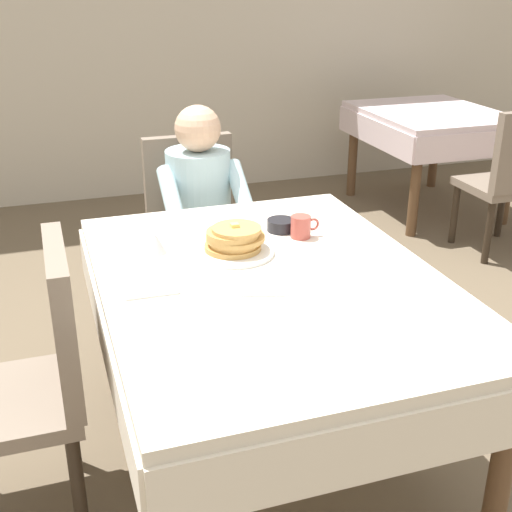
{
  "coord_description": "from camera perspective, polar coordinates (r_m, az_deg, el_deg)",
  "views": [
    {
      "loc": [
        -0.68,
        -1.9,
        1.68
      ],
      "look_at": [
        -0.03,
        0.07,
        0.79
      ],
      "focal_mm": 47.26,
      "sensor_mm": 36.0,
      "label": 1
    }
  ],
  "objects": [
    {
      "name": "chair_diner",
      "position": [
        3.35,
        -5.24,
        3.06
      ],
      "size": [
        0.44,
        0.45,
        0.93
      ],
      "rotation": [
        0.0,
        0.0,
        3.14
      ],
      "color": "#7A6B5B",
      "rests_on": "ground"
    },
    {
      "name": "spoon_near_edge",
      "position": [
        2.09,
        0.75,
        -3.34
      ],
      "size": [
        0.15,
        0.06,
        0.0
      ],
      "primitive_type": "cube",
      "rotation": [
        0.0,
        0.0,
        -0.28
      ],
      "color": "silver",
      "rests_on": "dining_table_main"
    },
    {
      "name": "cup_coffee",
      "position": [
        2.54,
        3.85,
        2.49
      ],
      "size": [
        0.11,
        0.08,
        0.08
      ],
      "color": "#B24C42",
      "rests_on": "dining_table_main"
    },
    {
      "name": "dining_table_main",
      "position": [
        2.27,
        1.2,
        -3.78
      ],
      "size": [
        1.12,
        1.52,
        0.74
      ],
      "color": "silver",
      "rests_on": "ground"
    },
    {
      "name": "bowl_butter",
      "position": [
        2.61,
        2.15,
        2.63
      ],
      "size": [
        0.11,
        0.11,
        0.04
      ],
      "primitive_type": "cylinder",
      "color": "black",
      "rests_on": "dining_table_main"
    },
    {
      "name": "plate_breakfast",
      "position": [
        2.4,
        -1.79,
        0.36
      ],
      "size": [
        0.28,
        0.28,
        0.02
      ],
      "primitive_type": "cylinder",
      "color": "white",
      "rests_on": "dining_table_main"
    },
    {
      "name": "ground_plane",
      "position": [
        2.63,
        1.08,
        -16.53
      ],
      "size": [
        14.0,
        14.0,
        0.0
      ],
      "primitive_type": "plane",
      "color": "brown"
    },
    {
      "name": "knife_right_of_plate",
      "position": [
        2.44,
        2.63,
        0.61
      ],
      "size": [
        0.02,
        0.2,
        0.0
      ],
      "primitive_type": "cube",
      "rotation": [
        0.0,
        0.0,
        1.56
      ],
      "color": "silver",
      "rests_on": "dining_table_main"
    },
    {
      "name": "breakfast_stack",
      "position": [
        2.38,
        -1.87,
        1.49
      ],
      "size": [
        0.22,
        0.21,
        0.1
      ],
      "color": "tan",
      "rests_on": "plate_breakfast"
    },
    {
      "name": "background_table_far",
      "position": [
        5.11,
        14.51,
        10.56
      ],
      "size": [
        0.92,
        1.12,
        0.74
      ],
      "color": "silver",
      "rests_on": "ground"
    },
    {
      "name": "chair_left_side",
      "position": [
        2.22,
        -18.15,
        -9.2
      ],
      "size": [
        0.45,
        0.44,
        0.93
      ],
      "rotation": [
        0.0,
        0.0,
        1.57
      ],
      "color": "#7A6B5B",
      "rests_on": "ground"
    },
    {
      "name": "syrup_pitcher",
      "position": [
        2.42,
        -8.5,
        1.08
      ],
      "size": [
        0.08,
        0.08,
        0.07
      ],
      "color": "silver",
      "rests_on": "dining_table_main"
    },
    {
      "name": "diner_person",
      "position": [
        3.16,
        -4.67,
        4.49
      ],
      "size": [
        0.4,
        0.43,
        1.12
      ],
      "rotation": [
        0.0,
        0.0,
        3.14
      ],
      "color": "silver",
      "rests_on": "ground"
    },
    {
      "name": "fork_left_of_plate",
      "position": [
        2.34,
        -6.11,
        -0.51
      ],
      "size": [
        0.02,
        0.18,
        0.0
      ],
      "primitive_type": "cube",
      "rotation": [
        0.0,
        0.0,
        1.61
      ],
      "color": "silver",
      "rests_on": "dining_table_main"
    },
    {
      "name": "napkin_folded",
      "position": [
        2.16,
        -8.92,
        -2.74
      ],
      "size": [
        0.17,
        0.12,
        0.01
      ],
      "primitive_type": "cube",
      "rotation": [
        0.0,
        0.0,
        -0.02
      ],
      "color": "white",
      "rests_on": "dining_table_main"
    }
  ]
}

